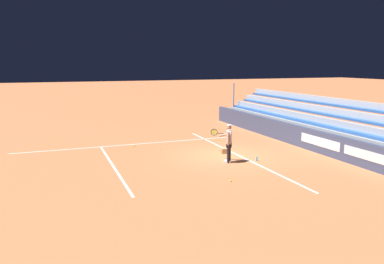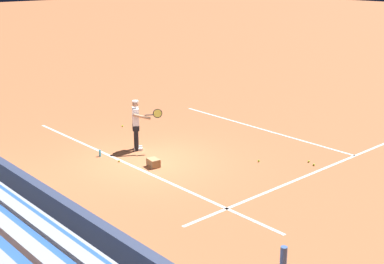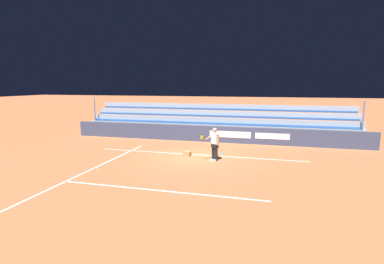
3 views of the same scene
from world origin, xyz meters
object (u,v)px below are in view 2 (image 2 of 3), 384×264
tennis_ball_toward_net (119,161)px  tennis_ball_near_player (122,126)px  tennis_player (137,124)px  ball_box_cardboard (153,163)px  tennis_ball_far_left (309,161)px  water_bottle (100,153)px  tennis_ball_by_box (259,161)px  tennis_ball_midcourt (314,165)px

tennis_ball_toward_net → tennis_ball_near_player: bearing=143.7°
tennis_player → ball_box_cardboard: tennis_player is taller
tennis_ball_near_player → tennis_ball_far_left: bearing=16.6°
tennis_ball_far_left → water_bottle: water_bottle is taller
tennis_player → tennis_ball_near_player: tennis_player is taller
ball_box_cardboard → water_bottle: 2.05m
tennis_ball_near_player → water_bottle: water_bottle is taller
tennis_ball_by_box → water_bottle: water_bottle is taller
tennis_ball_toward_net → water_bottle: 0.87m
tennis_player → tennis_ball_far_left: 5.77m
water_bottle → tennis_ball_far_left: bearing=43.3°
tennis_ball_midcourt → water_bottle: bearing=-139.1°
tennis_ball_by_box → tennis_ball_far_left: bearing=46.4°
tennis_ball_toward_net → tennis_ball_by_box: 4.45m
tennis_ball_toward_net → water_bottle: water_bottle is taller
tennis_player → tennis_ball_by_box: size_ratio=25.98×
tennis_player → ball_box_cardboard: size_ratio=4.29×
ball_box_cardboard → tennis_ball_far_left: size_ratio=6.06×
ball_box_cardboard → tennis_ball_midcourt: 5.01m
water_bottle → tennis_player: bearing=78.1°
ball_box_cardboard → tennis_ball_toward_net: (-1.07, -0.55, -0.10)m
tennis_ball_by_box → water_bottle: 5.17m
ball_box_cardboard → water_bottle: size_ratio=1.82×
tennis_ball_near_player → tennis_player: bearing=-24.6°
tennis_ball_near_player → tennis_ball_midcourt: size_ratio=1.00×
tennis_ball_far_left → water_bottle: size_ratio=0.30×
tennis_ball_toward_net → tennis_ball_near_player: (-3.15, 2.32, 0.00)m
tennis_ball_near_player → tennis_ball_midcourt: (7.50, 2.02, 0.00)m
tennis_ball_by_box → tennis_ball_near_player: size_ratio=1.00×
tennis_ball_by_box → water_bottle: (-3.82, -3.48, 0.08)m
tennis_ball_near_player → water_bottle: (2.29, -2.48, 0.08)m
tennis_player → tennis_ball_midcourt: bearing=32.9°
tennis_ball_by_box → tennis_ball_toward_net: bearing=-131.8°
water_bottle → tennis_ball_near_player: bearing=132.7°
ball_box_cardboard → tennis_ball_near_player: size_ratio=6.06×
tennis_player → tennis_ball_near_player: size_ratio=25.98×
ball_box_cardboard → tennis_ball_far_left: 4.92m
tennis_ball_by_box → tennis_player: bearing=-148.5°
tennis_ball_toward_net → tennis_ball_by_box: size_ratio=1.00×
tennis_player → water_bottle: size_ratio=7.80×
tennis_player → tennis_ball_by_box: (3.54, 2.17, -0.86)m
tennis_player → tennis_ball_far_left: (4.64, 3.32, -0.86)m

